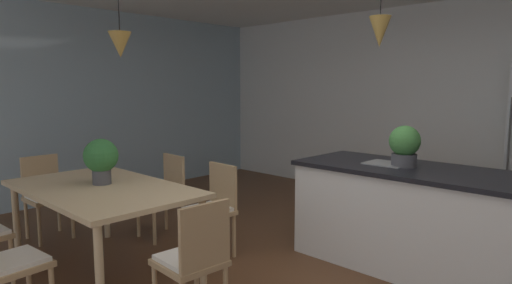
# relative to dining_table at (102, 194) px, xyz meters

# --- Properties ---
(wall_back_kitchen) EXTENTS (10.00, 0.12, 2.70)m
(wall_back_kitchen) POSITION_rel_dining_table_xyz_m (1.47, 4.19, 0.66)
(wall_back_kitchen) COLOR white
(wall_back_kitchen) RESTS_ON ground_plane
(window_wall_left_glazing) EXTENTS (0.06, 8.40, 2.70)m
(window_wall_left_glazing) POSITION_rel_dining_table_xyz_m (-2.59, 0.93, 0.66)
(window_wall_left_glazing) COLOR #9EB7C6
(window_wall_left_glazing) RESTS_ON ground_plane
(dining_table) EXTENTS (1.77, 1.04, 0.76)m
(dining_table) POSITION_rel_dining_table_xyz_m (0.00, 0.00, 0.00)
(dining_table) COLOR #D1B284
(dining_table) RESTS_ON ground_plane
(chair_kitchen_end) EXTENTS (0.42, 0.42, 0.87)m
(chair_kitchen_end) POSITION_rel_dining_table_xyz_m (1.25, -0.00, -0.22)
(chair_kitchen_end) COLOR tan
(chair_kitchen_end) RESTS_ON ground_plane
(chair_near_right) EXTENTS (0.44, 0.44, 0.87)m
(chair_near_right) POSITION_rel_dining_table_xyz_m (0.40, -0.89, -0.22)
(chair_near_right) COLOR tan
(chair_near_right) RESTS_ON ground_plane
(chair_far_left) EXTENTS (0.42, 0.42, 0.87)m
(chair_far_left) POSITION_rel_dining_table_xyz_m (-0.39, 0.89, -0.22)
(chair_far_left) COLOR tan
(chair_far_left) RESTS_ON ground_plane
(chair_far_right) EXTENTS (0.42, 0.42, 0.87)m
(chair_far_right) POSITION_rel_dining_table_xyz_m (0.40, 0.89, -0.22)
(chair_far_right) COLOR tan
(chair_far_right) RESTS_ON ground_plane
(chair_window_end) EXTENTS (0.41, 0.41, 0.87)m
(chair_window_end) POSITION_rel_dining_table_xyz_m (-1.25, -0.00, -0.22)
(chair_window_end) COLOR tan
(chair_window_end) RESTS_ON ground_plane
(kitchen_island) EXTENTS (2.10, 0.90, 0.91)m
(kitchen_island) POSITION_rel_dining_table_xyz_m (1.91, 1.93, -0.23)
(kitchen_island) COLOR white
(kitchen_island) RESTS_ON ground_plane
(pendant_over_table) EXTENTS (0.19, 0.19, 0.86)m
(pendant_over_table) POSITION_rel_dining_table_xyz_m (0.15, 0.14, 1.25)
(pendant_over_table) COLOR black
(pendant_over_island_main) EXTENTS (0.19, 0.19, 0.75)m
(pendant_over_island_main) POSITION_rel_dining_table_xyz_m (1.50, 1.93, 1.40)
(pendant_over_island_main) COLOR black
(potted_plant_on_island) EXTENTS (0.27, 0.27, 0.36)m
(potted_plant_on_island) POSITION_rel_dining_table_xyz_m (1.78, 1.93, 0.40)
(potted_plant_on_island) COLOR #4C4C51
(potted_plant_on_island) RESTS_ON kitchen_island
(potted_plant_on_table) EXTENTS (0.29, 0.29, 0.40)m
(potted_plant_on_table) POSITION_rel_dining_table_xyz_m (-0.08, 0.05, 0.30)
(potted_plant_on_table) COLOR #4C4C51
(potted_plant_on_table) RESTS_ON dining_table
(vase_on_dining_table) EXTENTS (0.10, 0.10, 0.18)m
(vase_on_dining_table) POSITION_rel_dining_table_xyz_m (-0.10, 0.03, 0.16)
(vase_on_dining_table) COLOR slate
(vase_on_dining_table) RESTS_ON dining_table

